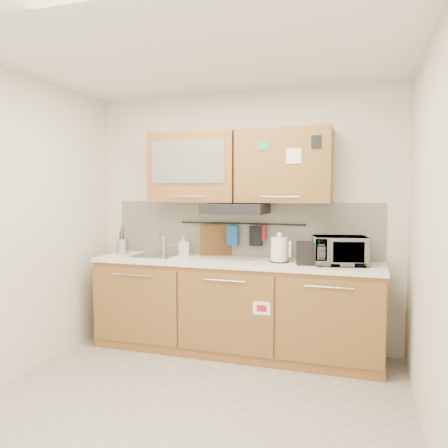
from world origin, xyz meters
The scene contains 21 objects.
floor centered at (0.00, 0.00, 0.00)m, with size 3.20×3.20×0.00m, color #9E9993.
ceiling centered at (0.00, 0.00, 2.60)m, with size 3.20×3.20×0.00m, color white.
wall_back centered at (0.00, 1.50, 1.30)m, with size 3.20×3.20×0.00m, color silver.
wall_left centered at (-1.60, 0.00, 1.30)m, with size 3.00×3.00×0.00m, color silver.
wall_right centered at (1.60, 0.00, 1.30)m, with size 3.00×3.00×0.00m, color silver.
base_cabinet centered at (0.00, 1.19, 0.41)m, with size 2.80×0.64×0.88m.
countertop centered at (0.00, 1.19, 0.90)m, with size 2.82×0.62×0.04m, color white.
backsplash centered at (0.00, 1.49, 1.20)m, with size 2.80×0.02×0.56m, color silver.
upper_cabinets centered at (0.00, 1.32, 1.83)m, with size 1.82×0.37×0.70m.
range_hood centered at (0.00, 1.25, 1.42)m, with size 0.60×0.46×0.10m, color black.
sink centered at (-0.85, 1.21, 0.92)m, with size 0.42×0.40×0.26m.
utensil_rail centered at (0.00, 1.45, 1.26)m, with size 0.02×0.02×1.30m, color black.
utensil_crock centered at (-1.27, 1.25, 1.00)m, with size 0.14×0.14×0.32m.
kettle centered at (0.45, 1.20, 1.03)m, with size 0.20×0.18×0.28m.
toaster centered at (0.75, 1.15, 1.03)m, with size 0.30×0.22×0.21m.
microwave centered at (1.00, 1.21, 1.05)m, with size 0.47×0.32×0.26m, color #999999.
soap_bottle centered at (-0.59, 1.34, 1.03)m, with size 0.10×0.10×0.22m, color #999999.
cutting_board centered at (-0.27, 1.44, 1.04)m, with size 0.33×0.02×0.40m, color brown.
oven_mitt centered at (-0.09, 1.44, 1.14)m, with size 0.13×0.03×0.21m, color #205596.
dark_pouch centered at (0.16, 1.44, 1.14)m, with size 0.13×0.04×0.20m, color black.
pot_holder centered at (0.21, 1.44, 1.17)m, with size 0.12×0.02×0.15m, color #AD172B.
Camera 1 is at (1.18, -2.86, 1.58)m, focal length 35.00 mm.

